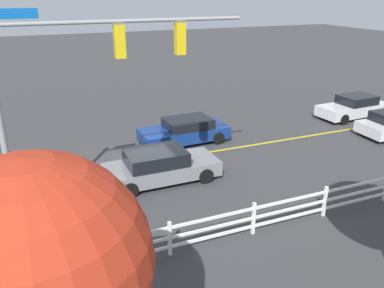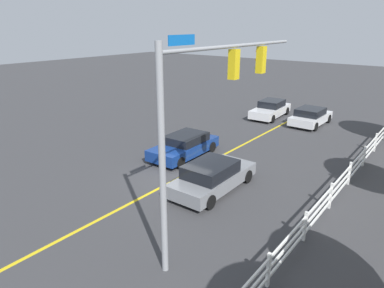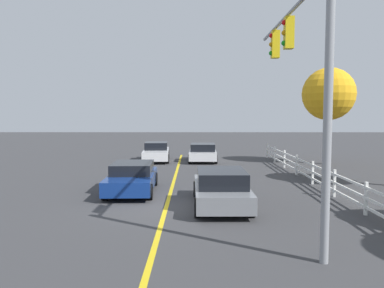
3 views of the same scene
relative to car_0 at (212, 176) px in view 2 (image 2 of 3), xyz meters
name	(u,v)px [view 2 (image 2 of 3)]	position (x,y,z in m)	size (l,w,h in m)	color
ground_plane	(179,178)	(-0.03, -2.05, -0.68)	(120.00, 120.00, 0.00)	#38383A
lane_center_stripe	(222,155)	(-4.03, -2.05, -0.68)	(28.00, 0.16, 0.01)	gold
signal_assembly	(211,101)	(3.13, 1.98, 4.30)	(7.92, 0.37, 7.04)	gray
car_0	(212,176)	(0.00, 0.00, 0.00)	(4.74, 2.07, 1.39)	slate
car_1	(271,109)	(-13.98, -3.80, -0.01)	(4.72, 2.11, 1.39)	silver
car_2	(185,146)	(-2.60, -3.76, -0.03)	(4.61, 2.16, 1.29)	navy
car_3	(311,116)	(-13.67, -0.35, -0.03)	(4.20, 2.10, 1.32)	silver
white_rail_fence	(341,183)	(-3.03, 4.85, -0.08)	(26.10, 0.10, 1.15)	white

